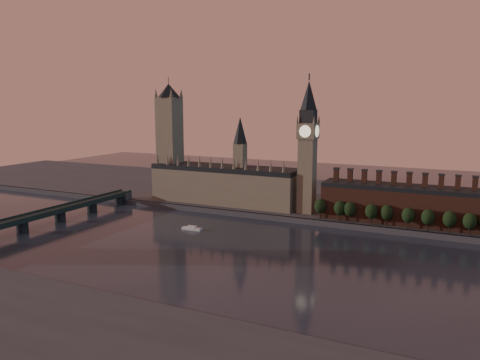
# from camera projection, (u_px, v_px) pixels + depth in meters

# --- Properties ---
(ground) EXTENTS (900.00, 900.00, 0.00)m
(ground) POSITION_uv_depth(u_px,v_px,m) (232.00, 256.00, 274.71)
(ground) COLOR black
(ground) RESTS_ON ground
(north_bank) EXTENTS (900.00, 182.00, 4.00)m
(north_bank) POSITION_uv_depth(u_px,v_px,m) (318.00, 198.00, 432.87)
(north_bank) COLOR #424246
(north_bank) RESTS_ON ground
(palace_of_westminster) EXTENTS (130.00, 30.30, 74.00)m
(palace_of_westminster) POSITION_uv_depth(u_px,v_px,m) (225.00, 183.00, 400.94)
(palace_of_westminster) COLOR #776C54
(palace_of_westminster) RESTS_ON north_bank
(victoria_tower) EXTENTS (24.00, 24.00, 108.00)m
(victoria_tower) POSITION_uv_depth(u_px,v_px,m) (170.00, 137.00, 418.64)
(victoria_tower) COLOR #776C54
(victoria_tower) RESTS_ON north_bank
(big_ben) EXTENTS (15.00, 15.00, 107.00)m
(big_ben) POSITION_uv_depth(u_px,v_px,m) (308.00, 145.00, 359.17)
(big_ben) COLOR #776C54
(big_ben) RESTS_ON north_bank
(chimney_block) EXTENTS (110.00, 25.00, 37.00)m
(chimney_block) POSITION_uv_depth(u_px,v_px,m) (400.00, 203.00, 335.66)
(chimney_block) COLOR brown
(chimney_block) RESTS_ON north_bank
(embankment_tree_0) EXTENTS (8.60, 8.60, 14.88)m
(embankment_tree_0) POSITION_uv_depth(u_px,v_px,m) (320.00, 206.00, 346.72)
(embankment_tree_0) COLOR black
(embankment_tree_0) RESTS_ON north_bank
(embankment_tree_1) EXTENTS (8.60, 8.60, 14.88)m
(embankment_tree_1) POSITION_uv_depth(u_px,v_px,m) (340.00, 208.00, 340.12)
(embankment_tree_1) COLOR black
(embankment_tree_1) RESTS_ON north_bank
(embankment_tree_2) EXTENTS (8.60, 8.60, 14.88)m
(embankment_tree_2) POSITION_uv_depth(u_px,v_px,m) (350.00, 209.00, 336.92)
(embankment_tree_2) COLOR black
(embankment_tree_2) RESTS_ON north_bank
(embankment_tree_3) EXTENTS (8.60, 8.60, 14.88)m
(embankment_tree_3) POSITION_uv_depth(u_px,v_px,m) (371.00, 211.00, 329.51)
(embankment_tree_3) COLOR black
(embankment_tree_3) RESTS_ON north_bank
(embankment_tree_4) EXTENTS (8.60, 8.60, 14.88)m
(embankment_tree_4) POSITION_uv_depth(u_px,v_px,m) (387.00, 213.00, 326.25)
(embankment_tree_4) COLOR black
(embankment_tree_4) RESTS_ON north_bank
(embankment_tree_5) EXTENTS (8.60, 8.60, 14.88)m
(embankment_tree_5) POSITION_uv_depth(u_px,v_px,m) (408.00, 215.00, 318.64)
(embankment_tree_5) COLOR black
(embankment_tree_5) RESTS_ON north_bank
(embankment_tree_6) EXTENTS (8.60, 8.60, 14.88)m
(embankment_tree_6) POSITION_uv_depth(u_px,v_px,m) (428.00, 217.00, 313.24)
(embankment_tree_6) COLOR black
(embankment_tree_6) RESTS_ON north_bank
(embankment_tree_7) EXTENTS (8.60, 8.60, 14.88)m
(embankment_tree_7) POSITION_uv_depth(u_px,v_px,m) (449.00, 219.00, 308.01)
(embankment_tree_7) COLOR black
(embankment_tree_7) RESTS_ON north_bank
(embankment_tree_8) EXTENTS (8.60, 8.60, 14.88)m
(embankment_tree_8) POSITION_uv_depth(u_px,v_px,m) (470.00, 221.00, 302.67)
(embankment_tree_8) COLOR black
(embankment_tree_8) RESTS_ON north_bank
(westminster_bridge) EXTENTS (14.00, 200.00, 11.55)m
(westminster_bridge) POSITION_uv_depth(u_px,v_px,m) (39.00, 218.00, 337.14)
(westminster_bridge) COLOR black
(westminster_bridge) RESTS_ON ground
(river_boat) EXTENTS (14.63, 4.90, 2.89)m
(river_boat) POSITION_uv_depth(u_px,v_px,m) (192.00, 228.00, 331.90)
(river_boat) COLOR silver
(river_boat) RESTS_ON ground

